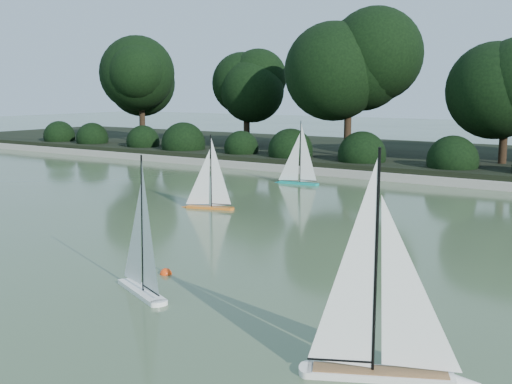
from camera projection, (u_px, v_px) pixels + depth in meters
ground at (160, 281)px, 7.18m from camera, size 80.00×80.00×0.00m
pond_coping at (430, 180)px, 14.54m from camera, size 40.00×0.35×0.18m
far_bank at (478, 161)px, 17.80m from camera, size 40.00×8.00×0.30m
shrub_hedge at (443, 160)px, 15.22m from camera, size 29.10×1.10×1.10m
sailboat_white_a at (138, 269)px, 6.79m from camera, size 1.10×0.61×1.56m
sailboat_white_b at (394, 342)px, 4.73m from camera, size 1.28×0.75×1.84m
sailboat_orange at (205, 196)px, 11.52m from camera, size 1.03×0.45×1.42m
sailboat_teal at (295, 173)px, 14.51m from camera, size 1.12×0.30×1.52m
race_buoy at (166, 274)px, 7.46m from camera, size 0.14×0.14×0.14m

